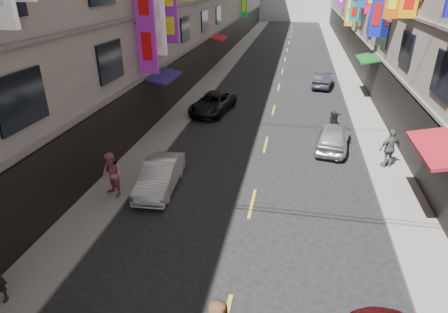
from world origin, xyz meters
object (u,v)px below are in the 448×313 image
at_px(scooter_far_right, 334,121).
at_px(car_left_mid, 160,176).
at_px(pedestrian_lfar, 112,175).
at_px(car_right_far, 323,80).
at_px(car_left_far, 213,103).
at_px(pedestrian_rfar, 390,148).
at_px(car_right_mid, 333,136).

bearing_deg(scooter_far_right, car_left_mid, 43.19).
distance_m(scooter_far_right, pedestrian_lfar, 13.73).
relative_size(scooter_far_right, car_right_far, 0.48).
relative_size(scooter_far_right, car_left_far, 0.40).
bearing_deg(car_right_far, pedestrian_rfar, 108.05).
xyz_separation_m(scooter_far_right, car_right_mid, (-0.30, -3.13, 0.24)).
bearing_deg(pedestrian_rfar, car_left_mid, -5.98).
height_order(car_right_mid, car_right_far, car_right_mid).
bearing_deg(car_left_far, car_right_mid, -22.35).
distance_m(car_left_far, pedestrian_rfar, 11.85).
bearing_deg(pedestrian_lfar, scooter_far_right, 76.38).
height_order(car_right_far, pedestrian_lfar, pedestrian_lfar).
bearing_deg(car_right_mid, car_left_far, -22.22).
bearing_deg(car_left_mid, pedestrian_rfar, 17.44).
xyz_separation_m(scooter_far_right, car_left_far, (-7.80, 1.44, 0.19)).
bearing_deg(car_left_mid, car_right_far, 64.05).
relative_size(scooter_far_right, car_left_mid, 0.48).
distance_m(car_right_far, pedestrian_lfar, 21.46).
relative_size(car_right_mid, pedestrian_lfar, 2.12).
bearing_deg(car_right_far, pedestrian_lfar, 73.69).
relative_size(scooter_far_right, pedestrian_lfar, 0.95).
distance_m(car_left_far, car_right_far, 10.98).
height_order(car_left_mid, car_left_far, car_left_far).
distance_m(car_left_mid, car_right_far, 19.82).
xyz_separation_m(car_right_mid, pedestrian_rfar, (2.37, -1.97, 0.38)).
bearing_deg(pedestrian_lfar, car_left_mid, 63.45).
height_order(scooter_far_right, car_right_far, car_right_far).
xyz_separation_m(car_right_mid, pedestrian_lfar, (-9.11, -6.85, 0.38)).
xyz_separation_m(car_right_far, pedestrian_rfar, (2.34, -14.53, 0.44)).
bearing_deg(car_left_far, car_left_mid, -81.00).
bearing_deg(scooter_far_right, car_right_far, -94.00).
relative_size(car_left_mid, pedestrian_rfar, 2.01).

